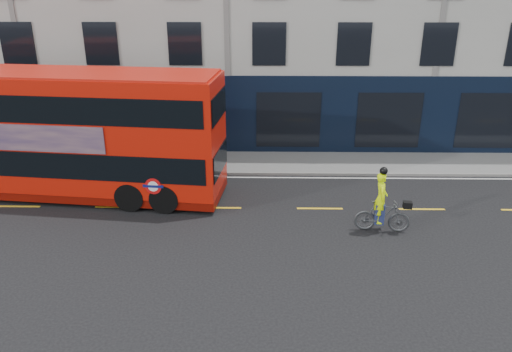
{
  "coord_description": "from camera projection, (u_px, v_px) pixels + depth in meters",
  "views": [
    {
      "loc": [
        1.77,
        -16.25,
        8.54
      ],
      "look_at": [
        1.48,
        1.74,
        1.27
      ],
      "focal_mm": 35.0,
      "sensor_mm": 36.0,
      "label": 1
    }
  ],
  "objects": [
    {
      "name": "cyclist",
      "position": [
        382.0,
        210.0,
        17.61
      ],
      "size": [
        2.0,
        0.77,
        2.45
      ],
      "rotation": [
        0.0,
        0.0,
        -0.11
      ],
      "color": "#45484A",
      "rests_on": "ground"
    },
    {
      "name": "lane_dashes",
      "position": [
        218.0,
        208.0,
        19.67
      ],
      "size": [
        58.0,
        0.12,
        0.01
      ],
      "primitive_type": null,
      "color": "yellow",
      "rests_on": "ground"
    },
    {
      "name": "bus",
      "position": [
        66.0,
        134.0,
        20.02
      ],
      "size": [
        12.89,
        4.21,
        5.11
      ],
      "rotation": [
        0.0,
        0.0,
        -0.11
      ],
      "color": "red",
      "rests_on": "ground"
    },
    {
      "name": "kerb",
      "position": [
        225.0,
        174.0,
        22.9
      ],
      "size": [
        60.0,
        0.12,
        0.13
      ],
      "primitive_type": "cube",
      "color": "slate",
      "rests_on": "ground"
    },
    {
      "name": "ground",
      "position": [
        215.0,
        226.0,
        18.29
      ],
      "size": [
        120.0,
        120.0,
        0.0
      ],
      "primitive_type": "plane",
      "color": "black",
      "rests_on": "ground"
    },
    {
      "name": "pavement",
      "position": [
        227.0,
        162.0,
        24.29
      ],
      "size": [
        60.0,
        3.0,
        0.12
      ],
      "primitive_type": "cube",
      "color": "slate",
      "rests_on": "ground"
    },
    {
      "name": "road_edge_line",
      "position": [
        225.0,
        177.0,
        22.64
      ],
      "size": [
        58.0,
        0.1,
        0.01
      ],
      "primitive_type": "cube",
      "color": "silver",
      "rests_on": "ground"
    }
  ]
}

